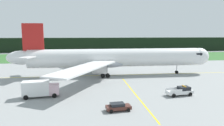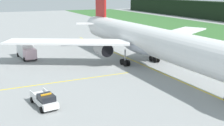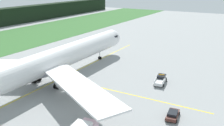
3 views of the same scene
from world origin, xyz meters
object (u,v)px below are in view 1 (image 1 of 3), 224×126
(airliner, at_px, (113,58))
(ops_pickup_truck, at_px, (181,91))
(staff_car, at_px, (118,107))
(catering_truck, at_px, (40,89))

(airliner, xyz_separation_m, ops_pickup_truck, (11.18, -21.92, -4.15))
(staff_car, bearing_deg, airliner, 84.99)
(catering_truck, distance_m, staff_car, 16.89)
(airliner, height_order, catering_truck, airliner)
(ops_pickup_truck, distance_m, catering_truck, 28.08)
(airliner, xyz_separation_m, catering_truck, (-16.82, -20.09, -3.31))
(airliner, distance_m, staff_car, 29.49)
(staff_car, bearing_deg, ops_pickup_truck, 27.48)
(ops_pickup_truck, height_order, catering_truck, catering_truck)
(ops_pickup_truck, bearing_deg, airliner, 117.03)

